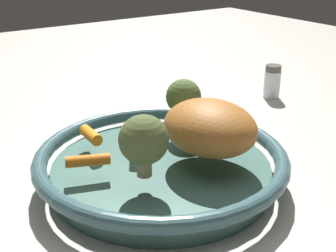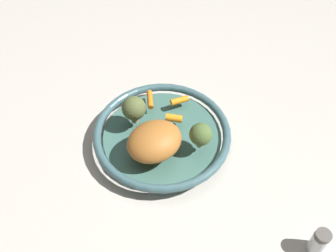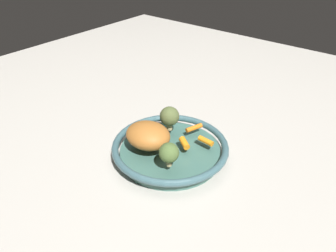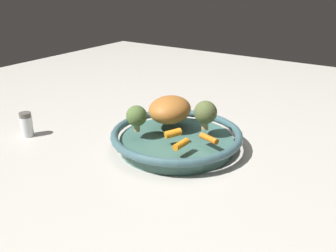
% 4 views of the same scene
% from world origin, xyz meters
% --- Properties ---
extents(ground_plane, '(2.33, 2.33, 0.00)m').
position_xyz_m(ground_plane, '(0.00, 0.00, 0.00)').
color(ground_plane, '#B7B2A8').
extents(serving_bowl, '(0.33, 0.33, 0.05)m').
position_xyz_m(serving_bowl, '(0.00, 0.00, 0.03)').
color(serving_bowl, '#3D665B').
rests_on(serving_bowl, ground_plane).
extents(roast_chicken_piece, '(0.12, 0.14, 0.07)m').
position_xyz_m(roast_chicken_piece, '(0.05, -0.04, 0.08)').
color(roast_chicken_piece, '#A66429').
rests_on(roast_chicken_piece, serving_bowl).
extents(baby_carrot_right, '(0.06, 0.03, 0.02)m').
position_xyz_m(baby_carrot_right, '(-0.10, 0.01, 0.06)').
color(baby_carrot_right, orange).
rests_on(baby_carrot_right, serving_bowl).
extents(baby_carrot_center, '(0.04, 0.05, 0.02)m').
position_xyz_m(baby_carrot_center, '(-0.01, 0.04, 0.06)').
color(baby_carrot_center, orange).
rests_on(baby_carrot_center, serving_bowl).
extents(baby_carrot_left, '(0.02, 0.05, 0.02)m').
position_xyz_m(baby_carrot_left, '(-0.06, 0.08, 0.06)').
color(baby_carrot_left, orange).
rests_on(baby_carrot_left, serving_bowl).
extents(broccoli_floret_mid, '(0.06, 0.06, 0.07)m').
position_xyz_m(broccoli_floret_mid, '(-0.06, -0.05, 0.09)').
color(broccoli_floret_mid, tan).
rests_on(broccoli_floret_mid, serving_bowl).
extents(broccoli_floret_edge, '(0.05, 0.05, 0.07)m').
position_xyz_m(broccoli_floret_edge, '(0.08, 0.06, 0.09)').
color(broccoli_floret_edge, tan).
rests_on(broccoli_floret_edge, serving_bowl).
extents(salt_shaker, '(0.03, 0.03, 0.07)m').
position_xyz_m(salt_shaker, '(0.38, 0.16, 0.03)').
color(salt_shaker, silver).
rests_on(salt_shaker, ground_plane).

